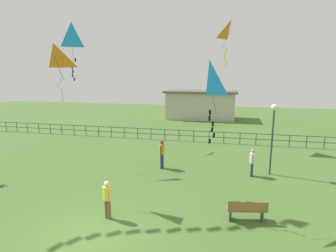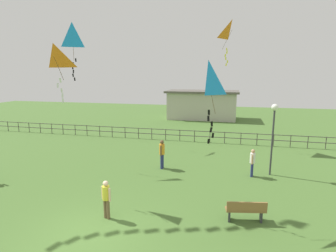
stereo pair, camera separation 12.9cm
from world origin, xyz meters
name	(u,v)px [view 1 (the left image)]	position (x,y,z in m)	size (l,w,h in m)	color
ground_plane	(90,237)	(0.00, 0.00, 0.00)	(80.00, 80.00, 0.00)	#476B2D
lamppost	(273,123)	(6.92, 7.56, 2.93)	(0.36, 0.36, 3.98)	#38383D
park_bench	(247,210)	(5.35, 2.25, 0.46)	(1.55, 0.69, 0.85)	olive
person_0	(162,152)	(0.79, 7.16, 0.99)	(0.32, 0.52, 1.73)	navy
person_1	(107,197)	(0.11, 1.24, 0.89)	(0.44, 0.29, 1.54)	brown
person_2	(252,161)	(5.91, 7.06, 0.89)	(0.29, 0.46, 1.54)	navy
kite_1	(54,58)	(-2.59, 2.49, 6.17)	(1.18, 0.79, 2.45)	orange
kite_2	(231,32)	(4.47, 13.06, 8.54)	(1.27, 1.30, 3.15)	orange
kite_4	(209,82)	(3.77, 2.54, 5.23)	(0.87, 0.85, 3.06)	#198CD1
kite_6	(72,37)	(-4.51, 6.98, 7.63)	(1.01, 0.85, 3.33)	#198CD1
waterfront_railing	(170,133)	(-0.24, 14.00, 0.62)	(36.04, 0.06, 0.95)	#4C4742
pavilion_building	(201,104)	(1.15, 26.00, 1.79)	(8.86, 4.67, 3.52)	#B7B2A3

